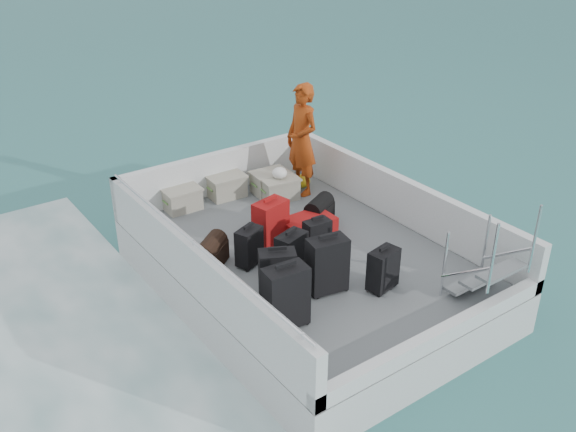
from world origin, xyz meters
The scene contains 23 objects.
ground centered at (0.00, 0.00, 0.00)m, with size 160.00×160.00×0.00m, color #1B5F5E.
ferry_hull centered at (0.00, 0.00, 0.30)m, with size 3.60×5.00×0.60m, color silver.
deck centered at (0.00, 0.00, 0.61)m, with size 3.30×4.70×0.02m, color slate.
deck_fittings centered at (0.35, -0.32, 0.99)m, with size 3.60×5.00×0.90m.
suitcase_0 centered at (-1.20, -1.17, 1.01)m, with size 0.50×0.29×0.78m, color black.
suitcase_1 centered at (-0.97, -0.67, 0.95)m, with size 0.45×0.25×0.67m, color black.
suitcase_2 centered at (-0.82, 0.20, 0.89)m, with size 0.37×0.22×0.54m, color black.
suitcase_3 centered at (-0.37, -0.89, 0.99)m, with size 0.49×0.28×0.74m, color black.
suitcase_4 centered at (-0.53, -0.35, 0.93)m, with size 0.41×0.24×0.61m, color black.
suitcase_5 centered at (-0.27, 0.50, 0.95)m, with size 0.48×0.29×0.66m, color maroon.
suitcase_6 centered at (0.23, -1.26, 0.90)m, with size 0.40×0.24×0.56m, color black.
suitcase_7 centered at (0.08, -0.10, 0.88)m, with size 0.36×0.21×0.51m, color black.
suitcase_8 centered at (0.29, 0.36, 0.77)m, with size 0.49×0.74×0.29m, color maroon.
duffel_0 centered at (-1.24, 0.48, 0.78)m, with size 0.52×0.30×0.32m, color black, non-canonical shape.
duffel_1 centered at (-0.03, 0.90, 0.78)m, with size 0.45×0.30×0.32m, color black, non-canonical shape.
duffel_2 centered at (0.68, 0.61, 0.78)m, with size 0.50×0.30×0.32m, color black, non-canonical shape.
crate_0 centered at (-0.79, 2.20, 0.78)m, with size 0.54×0.37×0.33m, color #A4A18F.
crate_1 centered at (0.01, 2.20, 0.79)m, with size 0.57×0.39×0.34m, color #A4A18F.
crate_2 centered at (0.67, 1.62, 0.79)m, with size 0.56×0.39×0.34m, color #A4A18F.
crate_3 centered at (0.68, 1.91, 0.79)m, with size 0.57×0.39×0.34m, color #A4A18F.
yellow_bag centered at (1.24, 1.78, 0.73)m, with size 0.28×0.26×0.22m, color yellow.
white_bag centered at (0.67, 1.62, 1.05)m, with size 0.24×0.24×0.18m, color white.
passenger centered at (1.12, 1.64, 1.54)m, with size 0.68×0.44×1.83m, color #DE4E14.
Camera 1 is at (-4.69, -6.08, 5.19)m, focal length 40.00 mm.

